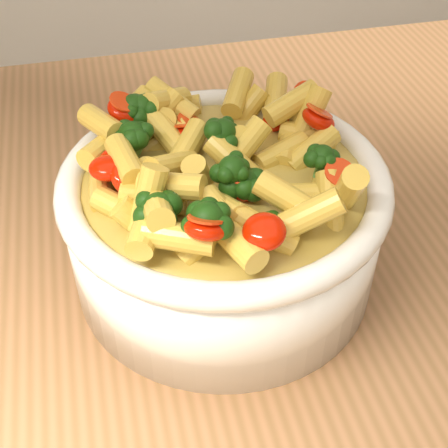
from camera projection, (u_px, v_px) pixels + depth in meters
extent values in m
cube|color=#A26D45|center=(218.00, 255.00, 0.60)|extent=(1.20, 0.80, 0.04)
cylinder|color=white|center=(224.00, 228.00, 0.52)|extent=(0.26, 0.26, 0.10)
ellipsoid|color=white|center=(224.00, 255.00, 0.54)|extent=(0.24, 0.24, 0.04)
torus|color=white|center=(224.00, 181.00, 0.49)|extent=(0.26, 0.26, 0.02)
ellipsoid|color=gold|center=(224.00, 181.00, 0.49)|extent=(0.23, 0.23, 0.03)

